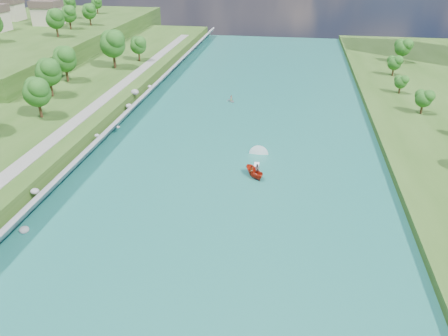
# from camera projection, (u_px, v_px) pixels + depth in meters

# --- Properties ---
(ground) EXTENTS (260.00, 260.00, 0.00)m
(ground) POSITION_uv_depth(u_px,v_px,m) (210.00, 228.00, 60.75)
(ground) COLOR #2D5119
(ground) RESTS_ON ground
(river_water) EXTENTS (55.00, 240.00, 0.10)m
(river_water) POSITION_uv_depth(u_px,v_px,m) (231.00, 164.00, 78.27)
(river_water) COLOR #1A625B
(river_water) RESTS_ON ground
(ridge_west) EXTENTS (60.00, 120.00, 9.00)m
(ridge_west) POSITION_uv_depth(u_px,v_px,m) (30.00, 41.00, 153.52)
(ridge_west) COLOR #2D5119
(ridge_west) RESTS_ON ground
(riprap_bank) EXTENTS (4.48, 236.00, 4.50)m
(riprap_bank) POSITION_uv_depth(u_px,v_px,m) (92.00, 148.00, 80.35)
(riprap_bank) COLOR slate
(riprap_bank) RESTS_ON ground
(riverside_path) EXTENTS (3.00, 200.00, 0.10)m
(riverside_path) POSITION_uv_depth(u_px,v_px,m) (59.00, 135.00, 81.20)
(riverside_path) COLOR gray
(riverside_path) RESTS_ON berm_west
(ridge_houses) EXTENTS (29.50, 29.50, 8.40)m
(ridge_houses) POSITION_uv_depth(u_px,v_px,m) (16.00, 12.00, 154.72)
(ridge_houses) COLOR beige
(ridge_houses) RESTS_ON ridge_west
(trees_ridge) EXTENTS (20.60, 65.40, 10.06)m
(trees_ridge) POSITION_uv_depth(u_px,v_px,m) (60.00, 14.00, 149.13)
(trees_ridge) COLOR #144C16
(trees_ridge) RESTS_ON ridge_west
(motorboat) EXTENTS (3.95, 19.04, 2.12)m
(motorboat) POSITION_uv_depth(u_px,v_px,m) (255.00, 169.00, 74.77)
(motorboat) COLOR red
(motorboat) RESTS_ON river_water
(raft) EXTENTS (2.92, 3.07, 1.58)m
(raft) POSITION_uv_depth(u_px,v_px,m) (231.00, 100.00, 108.62)
(raft) COLOR #96999E
(raft) RESTS_ON river_water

